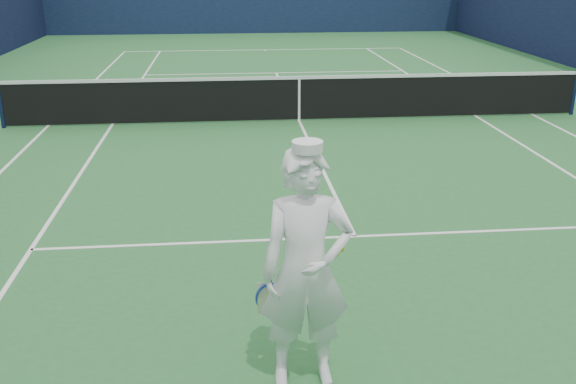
% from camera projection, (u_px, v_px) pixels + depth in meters
% --- Properties ---
extents(ground, '(80.00, 80.00, 0.00)m').
position_uv_depth(ground, '(299.00, 121.00, 14.37)').
color(ground, '#26652F').
rests_on(ground, ground).
extents(court_markings, '(11.03, 23.83, 0.01)m').
position_uv_depth(court_markings, '(299.00, 121.00, 14.37)').
color(court_markings, white).
rests_on(court_markings, ground).
extents(windscreen_fence, '(20.12, 36.12, 4.00)m').
position_uv_depth(windscreen_fence, '(300.00, 29.00, 13.69)').
color(windscreen_fence, '#0F1A39').
rests_on(windscreen_fence, ground).
extents(tennis_net, '(12.88, 0.09, 1.07)m').
position_uv_depth(tennis_net, '(299.00, 96.00, 14.18)').
color(tennis_net, '#141E4C').
rests_on(tennis_net, ground).
extents(tennis_player, '(0.81, 0.50, 2.13)m').
position_uv_depth(tennis_player, '(306.00, 270.00, 5.22)').
color(tennis_player, white).
rests_on(tennis_player, ground).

